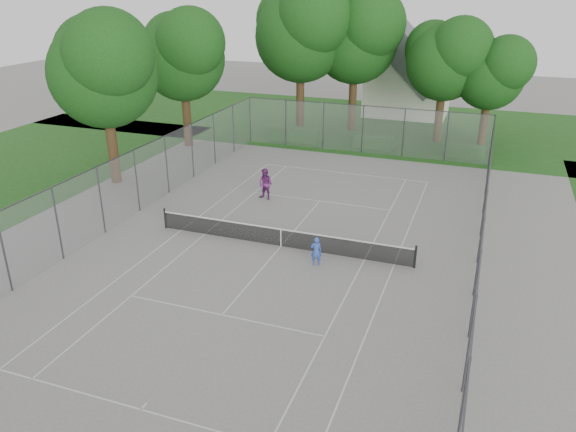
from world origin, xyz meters
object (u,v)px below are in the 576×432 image
(woman_player, at_px, (266,184))
(house, at_px, (409,75))
(tennis_net, at_px, (281,237))
(girl_player, at_px, (316,251))

(woman_player, bearing_deg, house, 92.93)
(tennis_net, relative_size, girl_player, 9.54)
(girl_player, bearing_deg, tennis_net, -48.40)
(girl_player, bearing_deg, woman_player, -71.78)
(girl_player, xyz_separation_m, woman_player, (-5.23, 6.84, 0.25))
(tennis_net, xyz_separation_m, woman_player, (-3.08, 5.64, 0.41))
(tennis_net, bearing_deg, woman_player, 118.68)
(woman_player, bearing_deg, girl_player, -40.45)
(girl_player, bearing_deg, house, -107.20)
(tennis_net, height_order, house, house)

